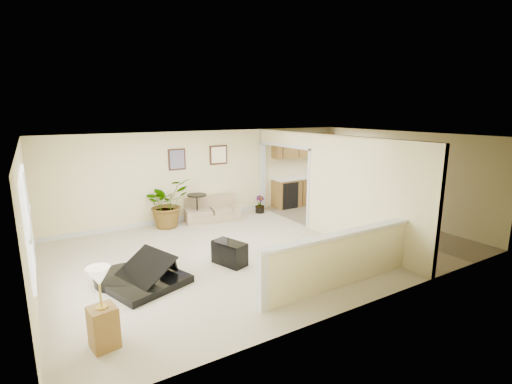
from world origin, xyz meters
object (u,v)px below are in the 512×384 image
palm_plant (167,204)px  small_plant (260,206)px  loveseat (211,208)px  accent_table (197,204)px  piano (142,257)px  lamp_stand (102,314)px  piano_bench (230,253)px

palm_plant → small_plant: size_ratio=2.77×
loveseat → accent_table: (-0.42, -0.02, 0.18)m
small_plant → accent_table: bearing=177.1°
piano → palm_plant: (1.45, 3.05, 0.13)m
loveseat → palm_plant: 1.31m
lamp_stand → piano: bearing=60.2°
loveseat → lamp_stand: lamp_stand is taller
loveseat → palm_plant: (-1.27, -0.02, 0.31)m
small_plant → loveseat: bearing=175.4°
accent_table → small_plant: accent_table is taller
piano_bench → loveseat: (1.00, 3.12, 0.09)m
palm_plant → lamp_stand: size_ratio=1.30×
piano → lamp_stand: 1.84m
accent_table → palm_plant: size_ratio=0.54×
piano → small_plant: piano is taller
small_plant → lamp_stand: lamp_stand is taller
piano → palm_plant: bearing=45.3°
accent_table → piano_bench: bearing=-100.6°
palm_plant → small_plant: (2.85, -0.10, -0.41)m
loveseat → small_plant: size_ratio=3.15×
loveseat → palm_plant: bearing=-167.4°
palm_plant → lamp_stand: (-2.37, -4.65, -0.16)m
piano_bench → lamp_stand: (-2.64, -1.56, 0.24)m
piano → loveseat: size_ratio=1.06×
accent_table → small_plant: size_ratio=1.49×
piano_bench → lamp_stand: 3.08m
piano → piano_bench: bearing=-20.5°
loveseat → small_plant: (1.57, -0.13, -0.10)m
piano → accent_table: size_ratio=2.24×
palm_plant → small_plant: 2.88m
loveseat → lamp_stand: bearing=-116.4°
piano_bench → small_plant: 3.94m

